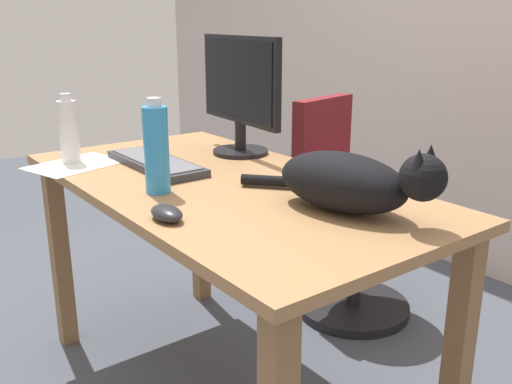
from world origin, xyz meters
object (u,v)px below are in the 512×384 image
object	(u,v)px
computer_mouse	(167,213)
spray_bottle	(69,131)
office_chair	(347,224)
cat	(350,181)
water_bottle	(156,149)
monitor	(240,91)
keyboard	(156,163)

from	to	relation	value
computer_mouse	spray_bottle	world-z (taller)	spray_bottle
office_chair	computer_mouse	bearing A→B (deg)	-69.31
office_chair	spray_bottle	distance (m)	1.18
cat	computer_mouse	xyz separation A→B (m)	(-0.22, -0.40, -0.06)
office_chair	computer_mouse	xyz separation A→B (m)	(0.40, -1.05, 0.38)
office_chair	water_bottle	distance (m)	1.09
water_bottle	computer_mouse	bearing A→B (deg)	-22.96
monitor	cat	bearing A→B (deg)	-12.82
office_chair	monitor	world-z (taller)	monitor
monitor	spray_bottle	size ratio (longest dim) A/B	2.06
office_chair	cat	distance (m)	1.00
spray_bottle	water_bottle	bearing A→B (deg)	8.30
water_bottle	spray_bottle	xyz separation A→B (m)	(-0.49, -0.07, -0.02)
keyboard	computer_mouse	bearing A→B (deg)	-24.68
computer_mouse	water_bottle	size ratio (longest dim) A/B	0.41
cat	computer_mouse	bearing A→B (deg)	-119.23
keyboard	computer_mouse	xyz separation A→B (m)	(0.48, -0.22, 0.00)
cat	water_bottle	world-z (taller)	water_bottle
monitor	water_bottle	xyz separation A→B (m)	(0.25, -0.46, -0.10)
keyboard	office_chair	bearing A→B (deg)	84.14
computer_mouse	monitor	bearing A→B (deg)	130.28
monitor	computer_mouse	bearing A→B (deg)	-49.72
computer_mouse	water_bottle	xyz separation A→B (m)	(-0.22, 0.09, 0.11)
office_chair	spray_bottle	size ratio (longest dim) A/B	3.90
office_chair	water_bottle	size ratio (longest dim) A/B	3.42
office_chair	water_bottle	bearing A→B (deg)	-79.50
keyboard	spray_bottle	xyz separation A→B (m)	(-0.23, -0.20, 0.09)
keyboard	water_bottle	distance (m)	0.31
cat	water_bottle	distance (m)	0.54
monitor	computer_mouse	distance (m)	0.76
office_chair	cat	bearing A→B (deg)	-46.50
water_bottle	spray_bottle	distance (m)	0.50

